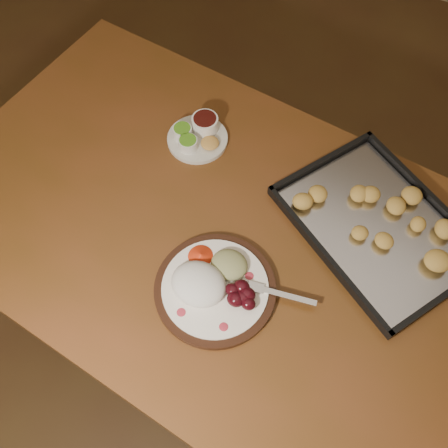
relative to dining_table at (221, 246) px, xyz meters
The scene contains 5 objects.
ground 0.73m from the dining_table, 125.20° to the left, with size 4.00×4.00×0.00m, color #503A1B.
dining_table is the anchor object (origin of this frame).
dinner_plate 0.20m from the dining_table, 67.70° to the right, with size 0.36×0.28×0.06m.
condiment_saucer 0.31m from the dining_table, 130.63° to the left, with size 0.17×0.17×0.06m.
baking_tray 0.40m from the dining_table, 28.28° to the left, with size 0.57×0.52×0.05m.
Camera 1 is at (0.48, -0.80, 1.83)m, focal length 40.00 mm.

